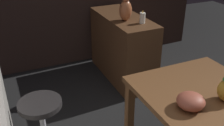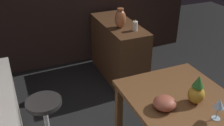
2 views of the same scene
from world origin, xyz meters
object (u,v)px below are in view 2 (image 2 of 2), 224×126
at_px(sideboard_cabinet, 118,50).
at_px(pineapple_centerpiece, 197,91).
at_px(dining_table, 194,120).
at_px(fruit_bowl, 165,103).
at_px(pillar_candle_tall, 135,26).
at_px(vase_copper, 120,19).
at_px(wine_glass_center, 219,104).

bearing_deg(sideboard_cabinet, pineapple_centerpiece, 176.67).
xyz_separation_m(dining_table, fruit_bowl, (0.13, 0.21, 0.14)).
relative_size(sideboard_cabinet, pineapple_centerpiece, 4.37).
bearing_deg(fruit_bowl, pillar_candle_tall, -18.15).
xyz_separation_m(pineapple_centerpiece, fruit_bowl, (0.03, 0.28, -0.06)).
height_order(sideboard_cabinet, vase_copper, vase_copper).
xyz_separation_m(fruit_bowl, vase_copper, (1.56, -0.33, 0.15)).
bearing_deg(dining_table, pillar_candle_tall, -9.24).
height_order(pineapple_centerpiece, vase_copper, vase_copper).
distance_m(sideboard_cabinet, pillar_candle_tall, 0.58).
xyz_separation_m(fruit_bowl, pillar_candle_tall, (1.39, -0.46, 0.09)).
relative_size(sideboard_cabinet, fruit_bowl, 6.09).
height_order(fruit_bowl, vase_copper, vase_copper).
distance_m(pillar_candle_tall, vase_copper, 0.22).
xyz_separation_m(pineapple_centerpiece, vase_copper, (1.59, -0.05, 0.10)).
bearing_deg(pillar_candle_tall, fruit_bowl, 161.85).
xyz_separation_m(dining_table, wine_glass_center, (-0.12, -0.08, 0.22)).
bearing_deg(vase_copper, fruit_bowl, 168.12).
bearing_deg(wine_glass_center, fruit_bowl, 48.70).
bearing_deg(wine_glass_center, sideboard_cabinet, -2.50).
bearing_deg(sideboard_cabinet, pillar_candle_tall, -166.22).
bearing_deg(sideboard_cabinet, dining_table, 174.80).
bearing_deg(fruit_bowl, vase_copper, -11.88).
bearing_deg(pillar_candle_tall, pineapple_centerpiece, 172.74).
distance_m(wine_glass_center, fruit_bowl, 0.40).
bearing_deg(dining_table, fruit_bowl, 57.86).
height_order(wine_glass_center, fruit_bowl, wine_glass_center).
relative_size(fruit_bowl, pillar_candle_tall, 1.25).
bearing_deg(wine_glass_center, dining_table, 33.46).
xyz_separation_m(wine_glass_center, pineapple_centerpiece, (0.22, 0.02, -0.03)).
relative_size(dining_table, sideboard_cabinet, 1.22).
distance_m(sideboard_cabinet, fruit_bowl, 1.80).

